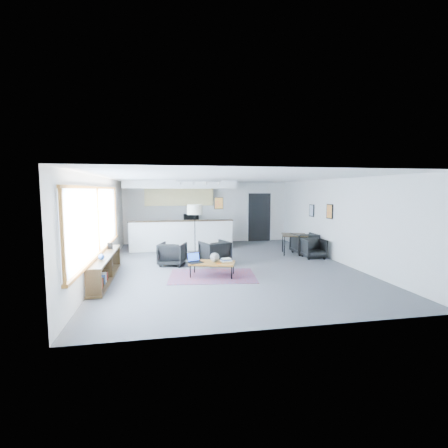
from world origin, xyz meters
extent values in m
cube|color=#4D4D50|center=(0.00, 0.00, -0.01)|extent=(7.00, 9.00, 0.01)
cube|color=white|center=(0.00, 0.00, 2.60)|extent=(7.00, 9.00, 0.01)
cube|color=silver|center=(0.00, 4.50, 1.30)|extent=(7.00, 0.01, 2.60)
cube|color=silver|center=(0.00, -4.50, 1.30)|extent=(7.00, 0.01, 2.60)
cube|color=silver|center=(-3.50, 0.00, 1.30)|extent=(0.01, 9.00, 2.60)
cube|color=silver|center=(3.50, 0.00, 1.30)|extent=(0.01, 9.00, 2.60)
cube|color=#8CBFFF|center=(-3.47, -0.90, 1.50)|extent=(0.02, 5.80, 1.55)
cube|color=brown|center=(-3.44, -0.90, 0.70)|extent=(0.10, 5.95, 0.06)
cube|color=brown|center=(-3.45, -0.90, 2.30)|extent=(0.06, 5.95, 0.06)
cube|color=brown|center=(-3.45, -3.80, 1.50)|extent=(0.06, 0.06, 1.60)
cube|color=brown|center=(-3.45, -0.90, 1.50)|extent=(0.06, 0.06, 1.60)
cube|color=brown|center=(-3.45, 2.00, 1.50)|extent=(0.06, 0.06, 1.60)
cube|color=#342412|center=(-3.30, -1.00, 0.62)|extent=(0.35, 3.00, 0.05)
cube|color=#342412|center=(-3.30, -1.00, 0.05)|extent=(0.35, 3.00, 0.05)
cube|color=#342412|center=(-3.30, -2.45, 0.33)|extent=(0.33, 0.04, 0.55)
cube|color=#342412|center=(-3.30, -1.00, 0.33)|extent=(0.33, 0.04, 0.55)
cube|color=#342412|center=(-3.30, 0.45, 0.33)|extent=(0.33, 0.04, 0.55)
cube|color=#3359A5|center=(-3.30, -2.30, 0.17)|extent=(0.18, 0.04, 0.20)
cube|color=silver|center=(-3.30, -2.13, 0.18)|extent=(0.18, 0.04, 0.22)
cube|color=maroon|center=(-3.30, -1.96, 0.20)|extent=(0.18, 0.04, 0.24)
cube|color=#342412|center=(-3.30, -1.79, 0.17)|extent=(0.18, 0.04, 0.20)
cube|color=#3359A5|center=(-3.30, -1.62, 0.18)|extent=(0.18, 0.04, 0.22)
cube|color=silver|center=(-3.30, -1.45, 0.20)|extent=(0.18, 0.04, 0.24)
cube|color=maroon|center=(-3.30, -1.28, 0.17)|extent=(0.18, 0.04, 0.20)
cube|color=#342412|center=(-3.30, -1.11, 0.18)|extent=(0.18, 0.04, 0.22)
cube|color=#3359A5|center=(-3.30, -0.94, 0.20)|extent=(0.18, 0.03, 0.24)
cube|color=silver|center=(-3.30, -0.77, 0.17)|extent=(0.18, 0.03, 0.20)
cube|color=maroon|center=(-3.30, -0.60, 0.18)|extent=(0.18, 0.03, 0.22)
cube|color=#342412|center=(-3.30, -0.43, 0.20)|extent=(0.18, 0.04, 0.24)
cube|color=black|center=(-3.30, -0.20, 0.73)|extent=(0.14, 0.02, 0.18)
sphere|color=#264C99|center=(-3.28, -1.60, 0.71)|extent=(0.14, 0.14, 0.14)
cube|color=white|center=(-1.20, 2.70, 0.55)|extent=(3.80, 0.25, 1.10)
cube|color=#342412|center=(-1.20, 2.70, 1.11)|extent=(3.85, 0.32, 0.04)
cube|color=white|center=(-1.20, 4.15, 0.45)|extent=(3.80, 0.60, 0.90)
cube|color=#2D2D2D|center=(-1.20, 4.15, 0.91)|extent=(3.82, 0.62, 0.04)
cube|color=#D3BA6F|center=(-1.20, 4.30, 1.95)|extent=(2.80, 0.35, 0.70)
cube|color=white|center=(-1.20, 3.60, 2.45)|extent=(4.20, 1.80, 0.30)
cube|color=black|center=(0.20, 2.71, 1.75)|extent=(0.35, 0.03, 0.45)
cube|color=orange|center=(0.20, 2.69, 1.75)|extent=(0.30, 0.01, 0.40)
cube|color=black|center=(2.30, 4.42, 1.05)|extent=(1.00, 0.12, 2.10)
cube|color=white|center=(1.78, 4.43, 1.05)|extent=(0.06, 0.10, 2.10)
cube|color=white|center=(2.82, 4.43, 1.05)|extent=(0.06, 0.10, 2.10)
cube|color=white|center=(2.30, 4.43, 2.12)|extent=(1.10, 0.10, 0.06)
cube|color=silver|center=(-0.60, 2.20, 2.56)|extent=(1.60, 0.04, 0.04)
cylinder|color=silver|center=(-1.25, 2.20, 2.48)|extent=(0.07, 0.07, 0.09)
cylinder|color=silver|center=(-0.80, 2.20, 2.48)|extent=(0.07, 0.07, 0.09)
cylinder|color=silver|center=(-0.35, 2.20, 2.48)|extent=(0.07, 0.07, 0.09)
cylinder|color=silver|center=(0.10, 2.20, 2.48)|extent=(0.07, 0.07, 0.09)
cube|color=black|center=(3.47, 0.40, 1.55)|extent=(0.03, 0.38, 0.48)
cube|color=orange|center=(3.46, 0.40, 1.55)|extent=(0.00, 0.32, 0.42)
cube|color=black|center=(3.47, 1.70, 1.50)|extent=(0.03, 0.34, 0.44)
cube|color=#859FC5|center=(3.46, 1.70, 1.50)|extent=(0.00, 0.28, 0.38)
cube|color=#512B3F|center=(-0.63, -1.11, 0.01)|extent=(2.39, 1.77, 0.01)
cube|color=brown|center=(-0.63, -1.11, 0.35)|extent=(1.28, 0.93, 0.04)
cube|color=black|center=(-1.21, -1.20, 0.17)|extent=(0.03, 0.03, 0.33)
cube|color=black|center=(-1.05, -0.70, 0.17)|extent=(0.03, 0.03, 0.33)
cube|color=black|center=(-0.20, -1.51, 0.17)|extent=(0.03, 0.03, 0.33)
cube|color=black|center=(-0.04, -1.01, 0.17)|extent=(0.03, 0.03, 0.33)
cube|color=black|center=(-0.70, -1.36, 0.33)|extent=(1.05, 0.35, 0.03)
cube|color=black|center=(-0.55, -0.85, 0.33)|extent=(1.05, 0.35, 0.03)
cube|color=black|center=(-1.06, -1.11, 0.38)|extent=(0.42, 0.36, 0.02)
cube|color=black|center=(-1.11, -0.99, 0.51)|extent=(0.35, 0.19, 0.23)
cube|color=blue|center=(-1.11, -1.00, 0.51)|extent=(0.31, 0.16, 0.20)
sphere|color=gray|center=(-0.56, -1.11, 0.50)|extent=(0.25, 0.25, 0.25)
cube|color=silver|center=(-0.25, -1.08, 0.39)|extent=(0.31, 0.27, 0.03)
cube|color=#3359A5|center=(-0.25, -1.08, 0.42)|extent=(0.28, 0.25, 0.03)
cube|color=silver|center=(-0.26, -1.10, 0.45)|extent=(0.26, 0.22, 0.03)
cube|color=#E5590C|center=(-0.50, -1.33, 0.38)|extent=(0.14, 0.14, 0.01)
imported|color=black|center=(-1.62, 0.35, 0.38)|extent=(0.91, 0.88, 0.75)
imported|color=black|center=(-0.35, 0.26, 0.39)|extent=(0.96, 0.93, 0.79)
cylinder|color=black|center=(-0.83, 1.44, 0.02)|extent=(0.37, 0.37, 0.03)
cylinder|color=black|center=(-0.83, 1.44, 0.77)|extent=(0.03, 0.03, 1.49)
cylinder|color=beige|center=(-0.83, 1.44, 1.60)|extent=(0.60, 0.60, 0.33)
cube|color=#342412|center=(2.64, 1.27, 0.68)|extent=(1.03, 1.03, 0.04)
cylinder|color=black|center=(2.18, 1.03, 0.33)|extent=(0.05, 0.05, 0.66)
cylinder|color=black|center=(2.39, 1.73, 0.33)|extent=(0.05, 0.05, 0.66)
cylinder|color=black|center=(2.89, 0.82, 0.33)|extent=(0.05, 0.05, 0.66)
cylinder|color=black|center=(3.09, 1.52, 0.33)|extent=(0.05, 0.05, 0.66)
imported|color=black|center=(3.00, 0.52, 0.30)|extent=(0.61, 0.57, 0.60)
imported|color=black|center=(3.00, 1.24, 0.35)|extent=(0.68, 0.64, 0.69)
imported|color=black|center=(-0.73, 4.15, 1.13)|extent=(0.61, 0.37, 0.40)
camera|label=1|loc=(-1.86, -9.31, 2.25)|focal=26.00mm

